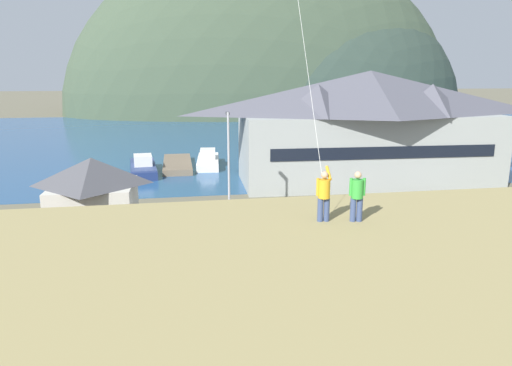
{
  "coord_description": "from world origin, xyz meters",
  "views": [
    {
      "loc": [
        -4.94,
        -22.53,
        10.64
      ],
      "look_at": [
        0.45,
        9.0,
        3.15
      ],
      "focal_mm": 32.73,
      "sensor_mm": 36.0,
      "label": 1
    }
  ],
  "objects_px": {
    "parked_car_front_row_silver": "(342,215)",
    "parking_light_pole": "(229,160)",
    "person_kite_flyer": "(324,194)",
    "person_companion": "(357,195)",
    "moored_boat_wharfside": "(143,167)",
    "parked_car_front_row_red": "(214,229)",
    "parked_car_front_row_end": "(89,272)",
    "moored_boat_outer_mooring": "(208,160)",
    "parked_car_mid_row_center": "(443,246)",
    "parked_car_back_row_left": "(414,215)",
    "harbor_lodge": "(369,124)",
    "storage_shed_near_lot": "(94,198)",
    "wharf_dock": "(177,164)",
    "parked_car_mid_row_near": "(204,264)"
  },
  "relations": [
    {
      "from": "person_kite_flyer",
      "to": "person_companion",
      "type": "bearing_deg",
      "value": -10.48
    },
    {
      "from": "storage_shed_near_lot",
      "to": "moored_boat_wharfside",
      "type": "relative_size",
      "value": 0.65
    },
    {
      "from": "parked_car_front_row_red",
      "to": "parked_car_mid_row_near",
      "type": "relative_size",
      "value": 0.99
    },
    {
      "from": "moored_boat_wharfside",
      "to": "moored_boat_outer_mooring",
      "type": "height_order",
      "value": "same"
    },
    {
      "from": "parked_car_front_row_silver",
      "to": "person_companion",
      "type": "bearing_deg",
      "value": -109.04
    },
    {
      "from": "parked_car_front_row_end",
      "to": "moored_boat_outer_mooring",
      "type": "bearing_deg",
      "value": 75.62
    },
    {
      "from": "moored_boat_outer_mooring",
      "to": "parking_light_pole",
      "type": "bearing_deg",
      "value": -89.7
    },
    {
      "from": "parking_light_pole",
      "to": "moored_boat_wharfside",
      "type": "bearing_deg",
      "value": 112.06
    },
    {
      "from": "harbor_lodge",
      "to": "parking_light_pole",
      "type": "bearing_deg",
      "value": -145.46
    },
    {
      "from": "storage_shed_near_lot",
      "to": "parked_car_front_row_red",
      "type": "distance_m",
      "value": 8.0
    },
    {
      "from": "wharf_dock",
      "to": "parked_car_mid_row_center",
      "type": "xyz_separation_m",
      "value": [
        14.85,
        -31.42,
        0.71
      ]
    },
    {
      "from": "storage_shed_near_lot",
      "to": "moored_boat_outer_mooring",
      "type": "relative_size",
      "value": 0.71
    },
    {
      "from": "storage_shed_near_lot",
      "to": "moored_boat_wharfside",
      "type": "distance_m",
      "value": 21.22
    },
    {
      "from": "person_kite_flyer",
      "to": "parked_car_mid_row_near",
      "type": "bearing_deg",
      "value": 114.6
    },
    {
      "from": "parked_car_mid_row_center",
      "to": "parked_car_front_row_red",
      "type": "bearing_deg",
      "value": 157.87
    },
    {
      "from": "storage_shed_near_lot",
      "to": "parked_car_back_row_left",
      "type": "xyz_separation_m",
      "value": [
        21.46,
        -1.49,
        -1.79
      ]
    },
    {
      "from": "parked_car_front_row_silver",
      "to": "parking_light_pole",
      "type": "height_order",
      "value": "parking_light_pole"
    },
    {
      "from": "parked_car_front_row_silver",
      "to": "parked_car_front_row_end",
      "type": "distance_m",
      "value": 17.16
    },
    {
      "from": "parked_car_back_row_left",
      "to": "moored_boat_wharfside",
      "type": "bearing_deg",
      "value": 131.3
    },
    {
      "from": "moored_boat_outer_mooring",
      "to": "parked_car_back_row_left",
      "type": "xyz_separation_m",
      "value": [
        12.53,
        -25.41,
        0.34
      ]
    },
    {
      "from": "storage_shed_near_lot",
      "to": "harbor_lodge",
      "type": "bearing_deg",
      "value": 28.67
    },
    {
      "from": "moored_boat_wharfside",
      "to": "parked_car_back_row_left",
      "type": "distance_m",
      "value": 30.0
    },
    {
      "from": "moored_boat_wharfside",
      "to": "parked_car_mid_row_center",
      "type": "distance_m",
      "value": 33.85
    },
    {
      "from": "harbor_lodge",
      "to": "storage_shed_near_lot",
      "type": "height_order",
      "value": "harbor_lodge"
    },
    {
      "from": "moored_boat_outer_mooring",
      "to": "parked_car_front_row_silver",
      "type": "height_order",
      "value": "moored_boat_outer_mooring"
    },
    {
      "from": "moored_boat_outer_mooring",
      "to": "person_kite_flyer",
      "type": "distance_m",
      "value": 39.99
    },
    {
      "from": "wharf_dock",
      "to": "parked_car_front_row_silver",
      "type": "distance_m",
      "value": 27.28
    },
    {
      "from": "parked_car_mid_row_center",
      "to": "person_kite_flyer",
      "type": "distance_m",
      "value": 14.16
    },
    {
      "from": "person_kite_flyer",
      "to": "wharf_dock",
      "type": "bearing_deg",
      "value": 97.0
    },
    {
      "from": "moored_boat_wharfside",
      "to": "parked_car_mid_row_center",
      "type": "xyz_separation_m",
      "value": [
        18.55,
        -28.31,
        0.34
      ]
    },
    {
      "from": "parked_car_mid_row_center",
      "to": "person_kite_flyer",
      "type": "bearing_deg",
      "value": -140.06
    },
    {
      "from": "moored_boat_wharfside",
      "to": "parked_car_front_row_red",
      "type": "bearing_deg",
      "value": -75.81
    },
    {
      "from": "harbor_lodge",
      "to": "moored_boat_wharfside",
      "type": "bearing_deg",
      "value": 160.6
    },
    {
      "from": "person_companion",
      "to": "parked_car_front_row_silver",
      "type": "bearing_deg",
      "value": 70.96
    },
    {
      "from": "storage_shed_near_lot",
      "to": "parked_car_front_row_end",
      "type": "xyz_separation_m",
      "value": [
        0.85,
        -7.63,
        -1.79
      ]
    },
    {
      "from": "storage_shed_near_lot",
      "to": "wharf_dock",
      "type": "bearing_deg",
      "value": 77.5
    },
    {
      "from": "moored_boat_outer_mooring",
      "to": "parked_car_front_row_silver",
      "type": "relative_size",
      "value": 1.83
    },
    {
      "from": "parked_car_front_row_red",
      "to": "wharf_dock",
      "type": "bearing_deg",
      "value": 94.69
    },
    {
      "from": "harbor_lodge",
      "to": "parked_car_mid_row_center",
      "type": "height_order",
      "value": "harbor_lodge"
    },
    {
      "from": "person_companion",
      "to": "storage_shed_near_lot",
      "type": "bearing_deg",
      "value": 125.65
    },
    {
      "from": "moored_boat_wharfside",
      "to": "parked_car_front_row_end",
      "type": "height_order",
      "value": "moored_boat_wharfside"
    },
    {
      "from": "parked_car_back_row_left",
      "to": "person_companion",
      "type": "xyz_separation_m",
      "value": [
        -10.12,
        -14.32,
        5.6
      ]
    },
    {
      "from": "parked_car_mid_row_center",
      "to": "person_companion",
      "type": "height_order",
      "value": "person_companion"
    },
    {
      "from": "parking_light_pole",
      "to": "person_companion",
      "type": "bearing_deg",
      "value": -82.97
    },
    {
      "from": "parked_car_mid_row_center",
      "to": "parked_car_back_row_left",
      "type": "distance_m",
      "value": 5.91
    },
    {
      "from": "parked_car_front_row_end",
      "to": "parked_car_back_row_left",
      "type": "distance_m",
      "value": 21.51
    },
    {
      "from": "harbor_lodge",
      "to": "wharf_dock",
      "type": "distance_m",
      "value": 22.38
    },
    {
      "from": "parked_car_front_row_end",
      "to": "parked_car_front_row_silver",
      "type": "bearing_deg",
      "value": 23.78
    },
    {
      "from": "moored_boat_wharfside",
      "to": "parked_car_front_row_silver",
      "type": "distance_m",
      "value": 26.37
    },
    {
      "from": "wharf_dock",
      "to": "parked_car_front_row_end",
      "type": "distance_m",
      "value": 32.12
    }
  ]
}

